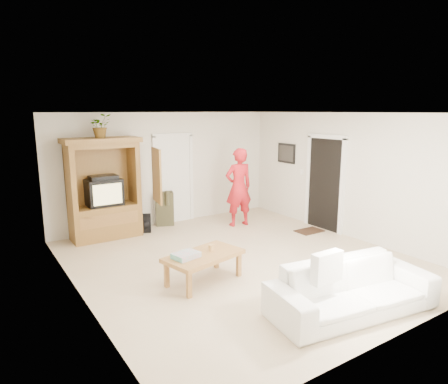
# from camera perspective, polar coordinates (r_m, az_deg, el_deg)

# --- Properties ---
(floor) EXTENTS (6.00, 6.00, 0.00)m
(floor) POSITION_cam_1_polar(r_m,az_deg,el_deg) (7.26, 2.46, -9.76)
(floor) COLOR tan
(floor) RESTS_ON ground
(ceiling) EXTENTS (6.00, 6.00, 0.00)m
(ceiling) POSITION_cam_1_polar(r_m,az_deg,el_deg) (6.76, 2.65, 11.23)
(ceiling) COLOR white
(ceiling) RESTS_ON floor
(wall_back) EXTENTS (5.50, 0.00, 5.50)m
(wall_back) POSITION_cam_1_polar(r_m,az_deg,el_deg) (9.45, -8.17, 3.32)
(wall_back) COLOR silver
(wall_back) RESTS_ON floor
(wall_front) EXTENTS (5.50, 0.00, 5.50)m
(wall_front) POSITION_cam_1_polar(r_m,az_deg,el_deg) (4.86, 23.80, -5.45)
(wall_front) COLOR silver
(wall_front) RESTS_ON floor
(wall_left) EXTENTS (0.00, 6.00, 6.00)m
(wall_left) POSITION_cam_1_polar(r_m,az_deg,el_deg) (5.77, -20.23, -2.59)
(wall_left) COLOR silver
(wall_left) RESTS_ON floor
(wall_right) EXTENTS (0.00, 6.00, 6.00)m
(wall_right) POSITION_cam_1_polar(r_m,az_deg,el_deg) (8.77, 17.30, 2.27)
(wall_right) COLOR silver
(wall_right) RESTS_ON floor
(armoire) EXTENTS (1.82, 1.14, 2.10)m
(armoire) POSITION_cam_1_polar(r_m,az_deg,el_deg) (8.66, -16.60, -0.44)
(armoire) COLOR brown
(armoire) RESTS_ON floor
(door_back) EXTENTS (0.85, 0.05, 2.04)m
(door_back) POSITION_cam_1_polar(r_m,az_deg,el_deg) (9.53, -7.23, 1.71)
(door_back) COLOR white
(door_back) RESTS_ON floor
(doorway_right) EXTENTS (0.05, 0.90, 2.04)m
(doorway_right) POSITION_cam_1_polar(r_m,az_deg,el_deg) (9.18, 14.22, 1.06)
(doorway_right) COLOR black
(doorway_right) RESTS_ON floor
(framed_picture) EXTENTS (0.03, 0.60, 0.48)m
(framed_picture) POSITION_cam_1_polar(r_m,az_deg,el_deg) (10.01, 8.92, 5.49)
(framed_picture) COLOR black
(framed_picture) RESTS_ON wall_right
(doormat) EXTENTS (0.60, 0.40, 0.02)m
(doormat) POSITION_cam_1_polar(r_m,az_deg,el_deg) (9.11, 12.08, -5.45)
(doormat) COLOR #382316
(doormat) RESTS_ON floor
(plant) EXTENTS (0.46, 0.41, 0.47)m
(plant) POSITION_cam_1_polar(r_m,az_deg,el_deg) (8.45, -17.25, 9.02)
(plant) COLOR #4C7238
(plant) RESTS_ON armoire
(man) EXTENTS (0.71, 0.52, 1.81)m
(man) POSITION_cam_1_polar(r_m,az_deg,el_deg) (9.18, 2.10, 0.68)
(man) COLOR red
(man) RESTS_ON floor
(sofa) EXTENTS (2.38, 1.23, 0.66)m
(sofa) POSITION_cam_1_polar(r_m,az_deg,el_deg) (5.68, 17.84, -12.98)
(sofa) COLOR white
(sofa) RESTS_ON floor
(coffee_table) EXTENTS (1.34, 0.92, 0.46)m
(coffee_table) POSITION_cam_1_polar(r_m,az_deg,el_deg) (6.29, -2.91, -9.32)
(coffee_table) COLOR #A37138
(coffee_table) RESTS_ON floor
(towel) EXTENTS (0.43, 0.35, 0.08)m
(towel) POSITION_cam_1_polar(r_m,az_deg,el_deg) (6.12, -5.46, -8.99)
(towel) COLOR #F55177
(towel) RESTS_ON coffee_table
(candle) EXTENTS (0.08, 0.08, 0.10)m
(candle) POSITION_cam_1_polar(r_m,az_deg,el_deg) (6.38, -1.87, -7.96)
(candle) COLOR tan
(candle) RESTS_ON coffee_table
(backpack_black) EXTENTS (0.36, 0.30, 0.39)m
(backpack_black) POSITION_cam_1_polar(r_m,az_deg,el_deg) (8.96, -11.41, -4.48)
(backpack_black) COLOR black
(backpack_black) RESTS_ON floor
(backpack_olive) EXTENTS (0.49, 0.43, 0.78)m
(backpack_olive) POSITION_cam_1_polar(r_m,az_deg,el_deg) (9.42, -8.51, -2.35)
(backpack_olive) COLOR #47442B
(backpack_olive) RESTS_ON floor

